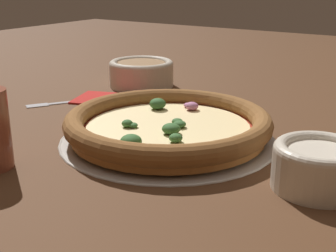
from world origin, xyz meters
TOP-DOWN VIEW (x-y plane):
  - ground_plane at (0.00, 0.00)m, footprint 3.00×3.00m
  - pizza_tray at (0.00, 0.00)m, footprint 0.36×0.36m
  - pizza at (-0.00, -0.00)m, footprint 0.34×0.34m
  - bowl_near at (0.26, -0.05)m, footprint 0.12×0.12m
  - bowl_far at (-0.27, 0.29)m, footprint 0.16×0.16m
  - napkin at (-0.24, 0.14)m, footprint 0.18×0.15m
  - fork at (-0.31, 0.07)m, footprint 0.11×0.16m

SIDE VIEW (x-z plane):
  - ground_plane at x=0.00m, z-range 0.00..0.00m
  - fork at x=-0.31m, z-range 0.00..0.00m
  - pizza_tray at x=0.00m, z-range 0.00..0.01m
  - napkin at x=-0.24m, z-range 0.00..0.01m
  - pizza at x=0.00m, z-range 0.01..0.05m
  - bowl_near at x=0.26m, z-range 0.00..0.06m
  - bowl_far at x=-0.27m, z-range 0.00..0.07m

